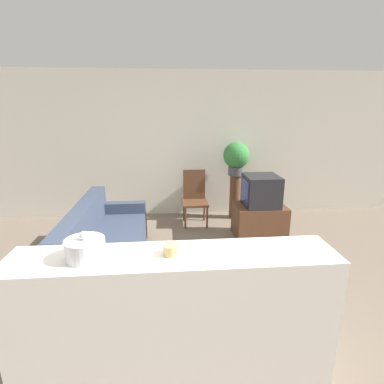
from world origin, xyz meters
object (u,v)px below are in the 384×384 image
(couch, at_px, (106,248))
(potted_plant, at_px, (236,157))
(wooden_chair, at_px, (195,196))
(decorative_bowl, at_px, (85,249))
(television, at_px, (261,191))

(couch, height_order, potted_plant, potted_plant)
(wooden_chair, height_order, decorative_bowl, decorative_bowl)
(potted_plant, distance_m, decorative_bowl, 3.94)
(couch, height_order, television, television)
(potted_plant, bearing_deg, television, -77.51)
(television, height_order, potted_plant, potted_plant)
(potted_plant, bearing_deg, couch, -139.73)
(couch, xyz_separation_m, wooden_chair, (1.29, 1.55, 0.21))
(wooden_chair, xyz_separation_m, decorative_bowl, (-1.04, -3.28, 0.65))
(television, distance_m, decorative_bowl, 3.31)
(television, relative_size, potted_plant, 0.91)
(couch, distance_m, wooden_chair, 2.03)
(couch, distance_m, potted_plant, 2.86)
(wooden_chair, bearing_deg, potted_plant, 15.15)
(potted_plant, bearing_deg, wooden_chair, -164.85)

